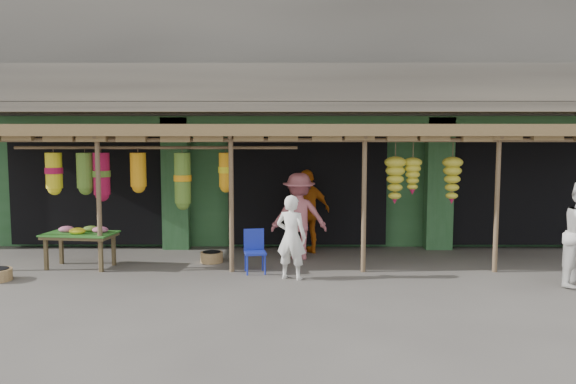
{
  "coord_description": "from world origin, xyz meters",
  "views": [
    {
      "loc": [
        -0.38,
        -10.69,
        2.53
      ],
      "look_at": [
        -0.44,
        1.0,
        1.41
      ],
      "focal_mm": 35.0,
      "sensor_mm": 36.0,
      "label": 1
    }
  ],
  "objects_px": {
    "flower_table": "(81,235)",
    "person_front": "(291,237)",
    "person_vendor": "(308,212)",
    "person_shopper": "(299,216)",
    "blue_chair": "(255,248)"
  },
  "relations": [
    {
      "from": "flower_table",
      "to": "blue_chair",
      "type": "height_order",
      "value": "blue_chair"
    },
    {
      "from": "flower_table",
      "to": "person_vendor",
      "type": "height_order",
      "value": "person_vendor"
    },
    {
      "from": "flower_table",
      "to": "person_front",
      "type": "height_order",
      "value": "person_front"
    },
    {
      "from": "flower_table",
      "to": "person_front",
      "type": "relative_size",
      "value": 0.94
    },
    {
      "from": "flower_table",
      "to": "person_vendor",
      "type": "distance_m",
      "value": 4.71
    },
    {
      "from": "person_shopper",
      "to": "flower_table",
      "type": "bearing_deg",
      "value": 8.44
    },
    {
      "from": "person_vendor",
      "to": "person_shopper",
      "type": "height_order",
      "value": "person_vendor"
    },
    {
      "from": "flower_table",
      "to": "person_shopper",
      "type": "relative_size",
      "value": 0.79
    },
    {
      "from": "person_front",
      "to": "person_vendor",
      "type": "relative_size",
      "value": 0.82
    },
    {
      "from": "blue_chair",
      "to": "person_vendor",
      "type": "bearing_deg",
      "value": 48.41
    },
    {
      "from": "blue_chair",
      "to": "person_shopper",
      "type": "xyz_separation_m",
      "value": [
        0.86,
        1.19,
        0.45
      ]
    },
    {
      "from": "blue_chair",
      "to": "person_vendor",
      "type": "xyz_separation_m",
      "value": [
        1.07,
        1.76,
        0.47
      ]
    },
    {
      "from": "person_front",
      "to": "person_vendor",
      "type": "height_order",
      "value": "person_vendor"
    },
    {
      "from": "person_vendor",
      "to": "person_shopper",
      "type": "bearing_deg",
      "value": 41.25
    },
    {
      "from": "flower_table",
      "to": "blue_chair",
      "type": "xyz_separation_m",
      "value": [
        3.42,
        -0.36,
        -0.19
      ]
    }
  ]
}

